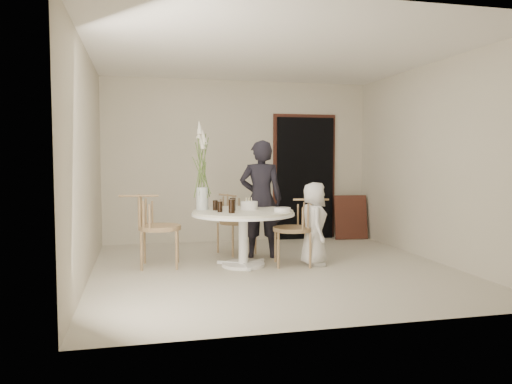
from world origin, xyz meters
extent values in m
plane|color=beige|center=(0.00, 0.00, 0.00)|extent=(4.50, 4.50, 0.00)
plane|color=white|center=(0.00, 0.00, 2.70)|extent=(4.50, 4.50, 0.00)
plane|color=beige|center=(0.00, 2.25, 1.35)|extent=(4.50, 0.00, 4.50)
plane|color=beige|center=(0.00, -2.25, 1.35)|extent=(4.50, 0.00, 4.50)
plane|color=beige|center=(-2.25, 0.00, 1.35)|extent=(0.00, 4.50, 4.50)
plane|color=beige|center=(2.25, 0.00, 1.35)|extent=(0.00, 4.50, 4.50)
cube|color=black|center=(1.15, 2.19, 1.05)|extent=(1.00, 0.10, 2.10)
cube|color=#53241C|center=(1.15, 2.23, 1.11)|extent=(1.12, 0.03, 2.22)
cylinder|color=white|center=(-0.35, 0.25, 0.02)|extent=(0.56, 0.56, 0.04)
cylinder|color=white|center=(-0.35, 0.25, 0.34)|extent=(0.12, 0.12, 0.65)
cylinder|color=white|center=(-0.35, 0.25, 0.68)|extent=(1.33, 1.33, 0.03)
cylinder|color=white|center=(-0.35, 0.25, 0.71)|extent=(1.30, 1.30, 0.04)
cube|color=#53241C|center=(1.91, 1.95, 0.38)|extent=(0.59, 0.23, 0.76)
cylinder|color=#A37F58|center=(-0.38, 0.85, 0.22)|extent=(0.03, 0.03, 0.45)
cylinder|color=#A37F58|center=(-0.01, 1.01, 0.22)|extent=(0.03, 0.03, 0.45)
cylinder|color=#A37F58|center=(-0.53, 1.22, 0.22)|extent=(0.03, 0.03, 0.45)
cylinder|color=#A37F58|center=(-0.17, 1.38, 0.22)|extent=(0.03, 0.03, 0.45)
cylinder|color=#A37F58|center=(-0.27, 1.12, 0.47)|extent=(0.50, 0.50, 0.05)
cylinder|color=#A37F58|center=(0.13, 0.40, 0.23)|extent=(0.03, 0.03, 0.46)
cylinder|color=#A37F58|center=(0.05, 0.00, 0.23)|extent=(0.03, 0.03, 0.46)
cylinder|color=#A37F58|center=(0.53, 0.33, 0.23)|extent=(0.03, 0.03, 0.46)
cylinder|color=#A37F58|center=(0.45, -0.07, 0.23)|extent=(0.03, 0.03, 0.46)
cylinder|color=#A37F58|center=(0.29, 0.16, 0.48)|extent=(0.51, 0.51, 0.05)
cylinder|color=#A37F58|center=(-1.21, 0.24, 0.24)|extent=(0.03, 0.03, 0.49)
cylinder|color=#A37F58|center=(-1.17, 0.67, 0.24)|extent=(0.03, 0.03, 0.49)
cylinder|color=#A37F58|center=(-1.64, 0.28, 0.24)|extent=(0.03, 0.03, 0.49)
cylinder|color=#A37F58|center=(-1.60, 0.71, 0.24)|extent=(0.03, 0.03, 0.49)
cylinder|color=#A37F58|center=(-1.41, 0.48, 0.51)|extent=(0.54, 0.54, 0.05)
imported|color=black|center=(0.01, 0.77, 0.83)|extent=(0.68, 0.53, 1.65)
imported|color=silver|center=(0.57, 0.10, 0.55)|extent=(0.43, 0.58, 1.09)
cylinder|color=white|center=(-0.25, 0.34, 0.78)|extent=(0.22, 0.22, 0.11)
cylinder|color=beige|center=(-0.25, 0.34, 0.86)|extent=(0.01, 0.01, 0.05)
cylinder|color=beige|center=(-0.22, 0.37, 0.86)|extent=(0.01, 0.01, 0.05)
cylinder|color=beige|center=(-0.29, 0.36, 0.86)|extent=(0.01, 0.01, 0.05)
cylinder|color=black|center=(-0.67, 0.13, 0.80)|extent=(0.07, 0.07, 0.14)
cylinder|color=black|center=(-0.55, -0.01, 0.81)|extent=(0.10, 0.10, 0.17)
cylinder|color=black|center=(-0.70, 0.34, 0.80)|extent=(0.07, 0.07, 0.13)
cylinder|color=black|center=(-0.48, 0.27, 0.81)|extent=(0.08, 0.08, 0.16)
cylinder|color=white|center=(0.10, -0.01, 0.76)|extent=(0.22, 0.22, 0.05)
cylinder|color=silver|center=(-0.85, 0.47, 0.88)|extent=(0.16, 0.16, 0.30)
cylinder|color=#4D6A2D|center=(-0.82, 0.48, 1.25)|extent=(0.01, 0.01, 0.74)
cone|color=beige|center=(-0.82, 0.48, 1.62)|extent=(0.07, 0.07, 0.19)
cylinder|color=#4D6A2D|center=(-0.84, 0.50, 1.28)|extent=(0.01, 0.01, 0.81)
cone|color=beige|center=(-0.84, 0.50, 1.68)|extent=(0.07, 0.07, 0.19)
cylinder|color=#4D6A2D|center=(-0.88, 0.49, 1.31)|extent=(0.01, 0.01, 0.87)
cone|color=beige|center=(-0.88, 0.49, 1.75)|extent=(0.07, 0.07, 0.19)
cylinder|color=#4D6A2D|center=(-0.89, 0.46, 1.34)|extent=(0.01, 0.01, 0.93)
cone|color=beige|center=(-0.89, 0.46, 1.81)|extent=(0.07, 0.07, 0.19)
cylinder|color=#4D6A2D|center=(-0.86, 0.44, 1.25)|extent=(0.01, 0.01, 0.74)
cone|color=beige|center=(-0.86, 0.44, 1.62)|extent=(0.07, 0.07, 0.19)
cylinder|color=#4D6A2D|center=(-0.83, 0.45, 1.28)|extent=(0.01, 0.01, 0.81)
cone|color=beige|center=(-0.83, 0.45, 1.68)|extent=(0.07, 0.07, 0.19)
camera|label=1|loc=(-1.66, -6.04, 1.42)|focal=35.00mm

